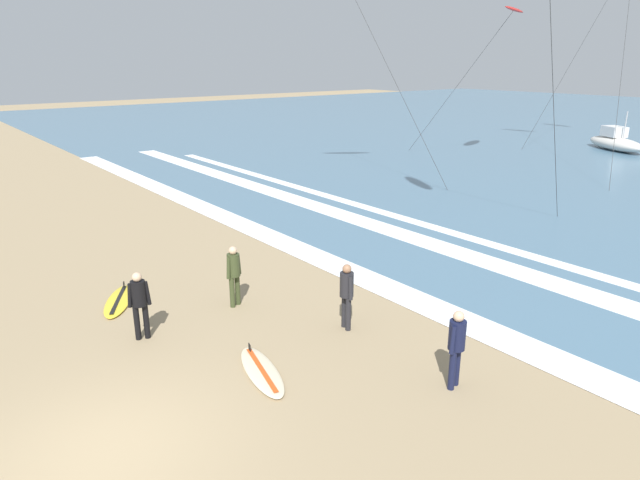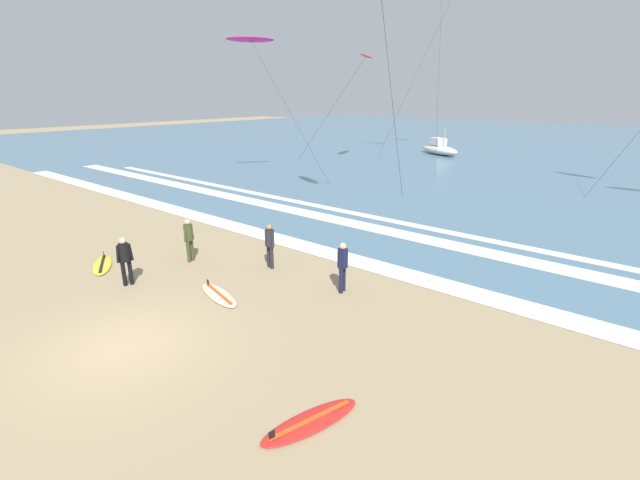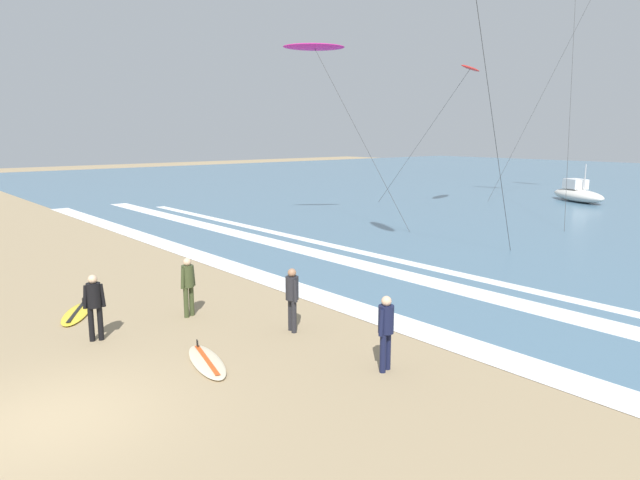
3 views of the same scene
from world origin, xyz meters
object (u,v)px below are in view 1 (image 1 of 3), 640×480
at_px(surfer_left_far, 234,271).
at_px(surfboard_near_water, 262,371).
at_px(surfer_background_far, 457,342).
at_px(surfer_foreground_main, 139,300).
at_px(kite_red_mid_center, 514,10).
at_px(offshore_boat, 616,142).
at_px(surfer_right_near, 347,291).
at_px(surfboard_right_spare, 119,301).

height_order(surfer_left_far, surfboard_near_water, surfer_left_far).
bearing_deg(surfer_background_far, surfer_foreground_main, -144.61).
distance_m(kite_red_mid_center, offshore_boat, 13.09).
height_order(surfer_right_near, surfer_left_far, same).
height_order(surfer_background_far, surfer_foreground_main, same).
distance_m(surfer_foreground_main, kite_red_mid_center, 28.62).
xyz_separation_m(surfer_right_near, kite_red_mid_center, (-11.26, 22.17, 7.72)).
bearing_deg(surfboard_near_water, surfer_right_near, 99.63).
relative_size(surfboard_right_spare, offshore_boat, 0.39).
bearing_deg(surfer_right_near, surfer_left_far, -152.56).
bearing_deg(surfer_right_near, offshore_boat, 105.32).
bearing_deg(surfboard_near_water, surfer_foreground_main, -155.52).
bearing_deg(surfer_left_far, surfer_foreground_main, -84.22).
bearing_deg(surfer_left_far, surfer_background_far, 13.82).
bearing_deg(offshore_boat, surfer_right_near, -74.68).
relative_size(surfer_background_far, surfer_left_far, 1.00).
bearing_deg(surfboard_right_spare, surfer_right_near, 38.06).
xyz_separation_m(surfer_right_near, offshore_boat, (-8.81, 32.14, -0.40)).
relative_size(surfer_background_far, kite_red_mid_center, 0.18).
distance_m(surfboard_right_spare, kite_red_mid_center, 28.05).
bearing_deg(surfer_left_far, surfer_right_near, 27.44).
bearing_deg(kite_red_mid_center, offshore_boat, 76.19).
relative_size(surfer_background_far, offshore_boat, 0.30).
height_order(surfer_right_near, surfer_foreground_main, same).
xyz_separation_m(surfer_foreground_main, offshore_boat, (-6.35, 36.08, -0.40)).
bearing_deg(kite_red_mid_center, surfboard_right_spare, -75.88).
bearing_deg(surfboard_near_water, surfer_left_far, 158.99).
relative_size(surfer_background_far, surfboard_near_water, 0.73).
xyz_separation_m(surfer_background_far, surfboard_right_spare, (-7.88, -3.74, -0.91)).
bearing_deg(surfer_left_far, kite_red_mid_center, 109.92).
bearing_deg(kite_red_mid_center, surfer_foreground_main, -71.37).
relative_size(surfer_foreground_main, surfboard_right_spare, 0.75).
distance_m(surfboard_near_water, kite_red_mid_center, 28.74).
distance_m(surfer_right_near, surfboard_near_water, 2.81).
relative_size(surfer_foreground_main, surfboard_near_water, 0.73).
xyz_separation_m(surfer_left_far, surfer_foreground_main, (0.26, -2.53, 0.00)).
xyz_separation_m(surfer_background_far, kite_red_mid_center, (-14.39, 22.14, 7.72)).
distance_m(surfer_left_far, surfboard_near_water, 3.50).
xyz_separation_m(surfboard_right_spare, offshore_boat, (-4.06, 35.85, 0.51)).
relative_size(surfer_foreground_main, kite_red_mid_center, 0.18).
bearing_deg(surfer_foreground_main, surfer_left_far, 95.78).
relative_size(surfboard_right_spare, surfboard_near_water, 0.97).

